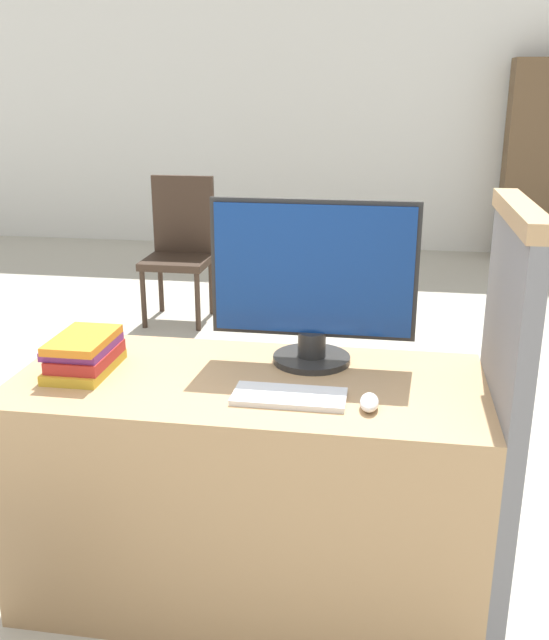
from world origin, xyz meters
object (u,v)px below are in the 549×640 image
at_px(keyboard, 289,397).
at_px(book_stack, 84,354).
at_px(monitor, 313,283).
at_px(far_chair, 180,243).
at_px(mouse, 369,402).

xyz_separation_m(keyboard, book_stack, (-0.65, 0.11, 0.05)).
bearing_deg(keyboard, monitor, 84.36).
distance_m(book_stack, far_chair, 2.85).
bearing_deg(keyboard, mouse, -6.97).
bearing_deg(keyboard, far_chair, 112.16).
distance_m(keyboard, mouse, 0.23).
bearing_deg(far_chair, keyboard, -79.08).
bearing_deg(book_stack, far_chair, 100.68).
bearing_deg(far_chair, monitor, -76.27).
height_order(keyboard, book_stack, book_stack).
bearing_deg(mouse, book_stack, 171.32).
height_order(book_stack, far_chair, far_chair).
distance_m(keyboard, far_chair, 3.14).
bearing_deg(monitor, far_chair, 114.97).
height_order(mouse, far_chair, far_chair).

